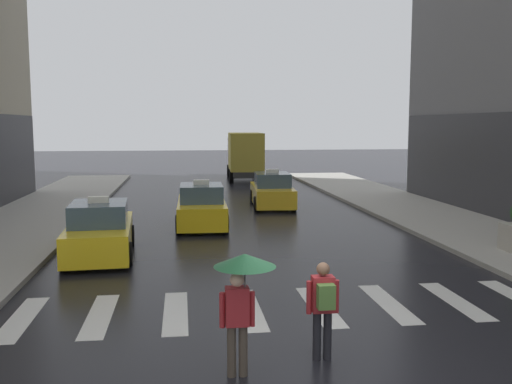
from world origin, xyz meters
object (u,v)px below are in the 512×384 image
at_px(taxi_second, 202,207).
at_px(pedestrian_with_backpack, 323,303).
at_px(pedestrian_with_umbrella, 242,281).
at_px(taxi_third, 272,191).
at_px(taxi_lead, 100,232).
at_px(box_truck, 245,154).

height_order(taxi_second, pedestrian_with_backpack, taxi_second).
relative_size(taxi_second, pedestrian_with_umbrella, 2.36).
distance_m(taxi_second, taxi_third, 6.04).
bearing_deg(taxi_second, pedestrian_with_backpack, -83.22).
height_order(taxi_lead, pedestrian_with_backpack, taxi_lead).
bearing_deg(taxi_second, taxi_lead, -124.04).
xyz_separation_m(box_truck, pedestrian_with_backpack, (-2.12, -30.92, -0.88)).
xyz_separation_m(taxi_lead, box_truck, (6.84, 22.66, 1.13)).
bearing_deg(box_truck, taxi_second, -101.52).
xyz_separation_m(taxi_lead, pedestrian_with_umbrella, (3.34, -8.69, 0.79)).
bearing_deg(pedestrian_with_backpack, pedestrian_with_umbrella, -163.05).
relative_size(box_truck, pedestrian_with_backpack, 4.62).
bearing_deg(taxi_lead, taxi_third, 55.01).
height_order(box_truck, pedestrian_with_backpack, box_truck).
height_order(taxi_second, taxi_third, same).
bearing_deg(taxi_third, pedestrian_with_backpack, -96.37).
relative_size(taxi_third, box_truck, 0.61).
bearing_deg(taxi_lead, pedestrian_with_backpack, -60.25).
height_order(taxi_second, pedestrian_with_umbrella, pedestrian_with_umbrella).
xyz_separation_m(taxi_third, pedestrian_with_backpack, (-1.99, -17.87, 0.25)).
bearing_deg(box_truck, pedestrian_with_umbrella, -96.37).
bearing_deg(taxi_lead, box_truck, 73.20).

